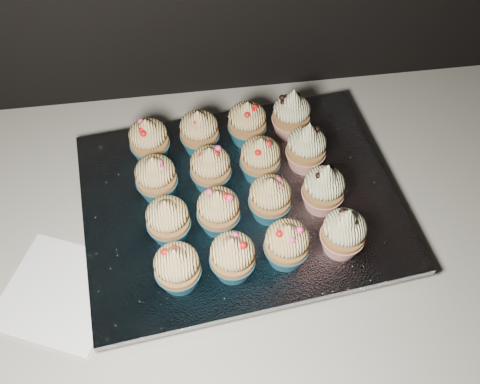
{
  "coord_description": "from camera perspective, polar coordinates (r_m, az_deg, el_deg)",
  "views": [
    {
      "loc": [
        0.18,
        1.25,
        1.61
      ],
      "look_at": [
        0.24,
        1.72,
        0.95
      ],
      "focal_mm": 40.0,
      "sensor_mm": 36.0,
      "label": 1
    }
  ],
  "objects": [
    {
      "name": "cupcake_9",
      "position": [
        0.81,
        -3.16,
        2.55
      ],
      "size": [
        0.06,
        0.06,
        0.08
      ],
      "color": "#195D79",
      "rests_on": "foil_lining"
    },
    {
      "name": "baking_tray",
      "position": [
        0.84,
        0.0,
        -1.56
      ],
      "size": [
        0.47,
        0.38,
        0.02
      ],
      "primitive_type": "cube",
      "rotation": [
        0.0,
        0.0,
        0.1
      ],
      "color": "black",
      "rests_on": "worktop"
    },
    {
      "name": "cupcake_4",
      "position": [
        0.76,
        -7.67,
        -2.97
      ],
      "size": [
        0.06,
        0.06,
        0.08
      ],
      "color": "#195D79",
      "rests_on": "foil_lining"
    },
    {
      "name": "cupcake_1",
      "position": [
        0.73,
        -0.8,
        -6.91
      ],
      "size": [
        0.06,
        0.06,
        0.08
      ],
      "color": "#195D79",
      "rests_on": "foil_lining"
    },
    {
      "name": "cupcake_11",
      "position": [
        0.84,
        7.09,
        4.72
      ],
      "size": [
        0.06,
        0.06,
        0.1
      ],
      "color": "#B42319",
      "rests_on": "foil_lining"
    },
    {
      "name": "cupcake_2",
      "position": [
        0.74,
        5.01,
        -5.53
      ],
      "size": [
        0.06,
        0.06,
        0.08
      ],
      "color": "#195D79",
      "rests_on": "foil_lining"
    },
    {
      "name": "cupcake_5",
      "position": [
        0.77,
        -2.32,
        -1.99
      ],
      "size": [
        0.06,
        0.06,
        0.08
      ],
      "color": "#195D79",
      "rests_on": "foil_lining"
    },
    {
      "name": "cupcake_8",
      "position": [
        0.81,
        -8.94,
        1.54
      ],
      "size": [
        0.06,
        0.06,
        0.08
      ],
      "color": "#195D79",
      "rests_on": "foil_lining"
    },
    {
      "name": "worktop",
      "position": [
        0.87,
        -15.7,
        -5.42
      ],
      "size": [
        2.44,
        0.64,
        0.04
      ],
      "primitive_type": "cube",
      "color": "beige",
      "rests_on": "cabinet"
    },
    {
      "name": "cupcake_7",
      "position": [
        0.8,
        8.91,
        0.38
      ],
      "size": [
        0.06,
        0.06,
        0.1
      ],
      "color": "#B42319",
      "rests_on": "foil_lining"
    },
    {
      "name": "cupcake_0",
      "position": [
        0.72,
        -6.7,
        -7.99
      ],
      "size": [
        0.06,
        0.06,
        0.08
      ],
      "color": "#195D79",
      "rests_on": "foil_lining"
    },
    {
      "name": "cupcake_6",
      "position": [
        0.78,
        3.22,
        -0.66
      ],
      "size": [
        0.06,
        0.06,
        0.08
      ],
      "color": "#195D79",
      "rests_on": "foil_lining"
    },
    {
      "name": "cupcake_13",
      "position": [
        0.86,
        -4.36,
        6.41
      ],
      "size": [
        0.06,
        0.06,
        0.08
      ],
      "color": "#195D79",
      "rests_on": "foil_lining"
    },
    {
      "name": "cupcake_12",
      "position": [
        0.86,
        -9.67,
        5.47
      ],
      "size": [
        0.06,
        0.06,
        0.08
      ],
      "color": "#195D79",
      "rests_on": "foil_lining"
    },
    {
      "name": "cupcake_15",
      "position": [
        0.89,
        5.5,
        8.23
      ],
      "size": [
        0.06,
        0.06,
        0.1
      ],
      "color": "#B42319",
      "rests_on": "foil_lining"
    },
    {
      "name": "napkin",
      "position": [
        0.82,
        -18.57,
        -10.09
      ],
      "size": [
        0.21,
        0.21,
        0.0
      ],
      "primitive_type": "cube",
      "rotation": [
        0.0,
        0.0,
        -0.42
      ],
      "color": "white",
      "rests_on": "worktop"
    },
    {
      "name": "cupcake_10",
      "position": [
        0.82,
        2.18,
        3.58
      ],
      "size": [
        0.06,
        0.06,
        0.08
      ],
      "color": "#195D79",
      "rests_on": "foil_lining"
    },
    {
      "name": "cupcake_3",
      "position": [
        0.76,
        11.0,
        -4.22
      ],
      "size": [
        0.06,
        0.06,
        0.1
      ],
      "color": "#B42319",
      "rests_on": "foil_lining"
    },
    {
      "name": "cabinet",
      "position": [
        1.27,
        -11.09,
        -15.85
      ],
      "size": [
        2.4,
        0.6,
        0.86
      ],
      "primitive_type": "cube",
      "color": "black",
      "rests_on": "ground"
    },
    {
      "name": "cupcake_14",
      "position": [
        0.87,
        0.77,
        7.39
      ],
      "size": [
        0.06,
        0.06,
        0.08
      ],
      "color": "#195D79",
      "rests_on": "foil_lining"
    },
    {
      "name": "foil_lining",
      "position": [
        0.83,
        0.0,
        -0.9
      ],
      "size": [
        0.51,
        0.42,
        0.01
      ],
      "primitive_type": "cube",
      "rotation": [
        0.0,
        0.0,
        0.1
      ],
      "color": "silver",
      "rests_on": "baking_tray"
    }
  ]
}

